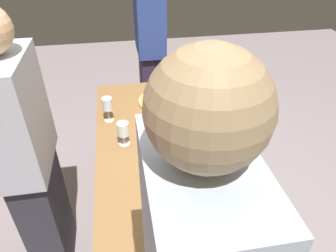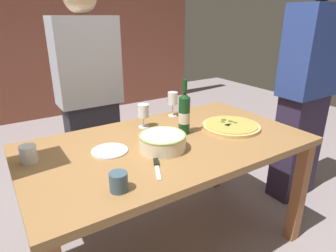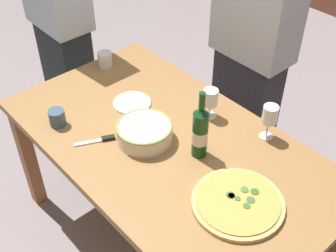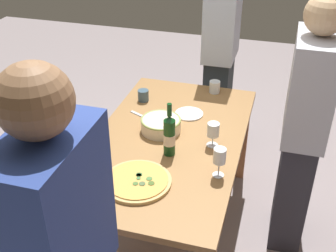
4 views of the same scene
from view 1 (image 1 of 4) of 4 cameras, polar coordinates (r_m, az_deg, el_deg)
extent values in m
plane|color=gray|center=(2.49, 0.00, -16.17)|extent=(8.00, 8.00, 0.00)
cube|color=olive|center=(1.98, 0.00, -2.71)|extent=(1.60, 0.90, 0.04)
cube|color=#A0613A|center=(2.86, 5.25, 1.09)|extent=(0.07, 0.07, 0.71)
cube|color=#A0613A|center=(2.79, -10.68, -0.46)|extent=(0.07, 0.07, 0.71)
cylinder|color=tan|center=(2.34, -0.98, 4.65)|extent=(0.37, 0.37, 0.02)
cylinder|color=gold|center=(2.34, -0.99, 4.92)|extent=(0.33, 0.33, 0.01)
cylinder|color=#436A2D|center=(2.37, -1.24, 5.46)|extent=(0.03, 0.03, 0.00)
cylinder|color=#3F6E33|center=(2.31, -0.80, 4.61)|extent=(0.03, 0.03, 0.00)
cylinder|color=#3A6B33|center=(2.30, -0.77, 4.54)|extent=(0.04, 0.04, 0.00)
cylinder|color=#3D6E37|center=(2.33, -1.08, 4.90)|extent=(0.02, 0.02, 0.00)
cylinder|color=#496237|center=(2.36, -1.98, 5.29)|extent=(0.03, 0.03, 0.00)
cylinder|color=#435F22|center=(2.34, -3.06, 4.99)|extent=(0.03, 0.03, 0.00)
cylinder|color=#467637|center=(2.31, -2.40, 4.63)|extent=(0.03, 0.03, 0.00)
cylinder|color=beige|center=(1.89, 2.52, -2.46)|extent=(0.25, 0.25, 0.08)
torus|color=#97A958|center=(1.87, 2.54, -1.53)|extent=(0.26, 0.26, 0.01)
cylinder|color=#123F1A|center=(2.02, -2.14, 2.65)|extent=(0.07, 0.07, 0.22)
cone|color=#123F1A|center=(1.95, -2.22, 5.74)|extent=(0.07, 0.07, 0.03)
cylinder|color=#123F1A|center=(1.93, -2.26, 7.20)|extent=(0.03, 0.03, 0.08)
cylinder|color=silver|center=(2.02, -2.14, 2.38)|extent=(0.07, 0.07, 0.07)
cylinder|color=white|center=(2.17, -10.72, 1.10)|extent=(0.06, 0.06, 0.00)
cylinder|color=white|center=(2.15, -10.84, 2.07)|extent=(0.01, 0.01, 0.08)
cylinder|color=white|center=(2.10, -11.09, 4.01)|extent=(0.07, 0.07, 0.09)
cylinder|color=maroon|center=(2.12, -11.01, 3.37)|extent=(0.06, 0.06, 0.03)
cylinder|color=white|center=(1.94, -8.00, -3.16)|extent=(0.07, 0.07, 0.00)
cylinder|color=white|center=(1.92, -8.08, -2.35)|extent=(0.01, 0.01, 0.07)
cylinder|color=white|center=(1.88, -8.26, -0.54)|extent=(0.07, 0.07, 0.08)
cylinder|color=maroon|center=(1.89, -8.21, -1.08)|extent=(0.06, 0.06, 0.04)
cylinder|color=white|center=(1.42, -1.32, -18.57)|extent=(0.08, 0.08, 0.09)
cylinder|color=#3C5667|center=(1.69, 13.12, -8.81)|extent=(0.08, 0.08, 0.08)
cylinder|color=white|center=(1.71, 0.19, -8.94)|extent=(0.19, 0.19, 0.01)
cube|color=silver|center=(1.85, 9.68, -5.52)|extent=(0.08, 0.13, 0.01)
cube|color=black|center=(1.85, 6.97, -4.96)|extent=(0.05, 0.06, 0.02)
cube|color=#31253F|center=(3.16, -3.00, 6.23)|extent=(0.37, 0.20, 0.86)
cube|color=navy|center=(2.88, -3.48, 19.52)|extent=(0.43, 0.24, 0.64)
sphere|color=tan|center=(0.55, 7.43, 3.12)|extent=(0.24, 0.24, 0.24)
cube|color=#2F2E37|center=(2.11, -21.36, -14.80)|extent=(0.38, 0.20, 0.81)
cube|color=silver|center=(1.67, -26.44, 1.56)|extent=(0.44, 0.24, 0.61)
camera|label=2|loc=(1.78, 52.06, 4.54)|focal=31.14mm
camera|label=3|loc=(2.94, 19.18, 36.59)|focal=47.19mm
camera|label=4|loc=(3.71, -19.23, 37.32)|focal=46.03mm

